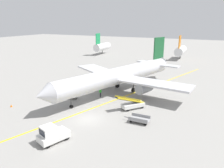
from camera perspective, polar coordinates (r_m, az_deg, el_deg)
ground_plane at (r=32.14m, az=-6.37°, el=-9.26°), size 300.00×300.00×0.00m
taxi_line_yellow at (r=36.58m, az=-3.69°, el=-5.87°), size 25.00×76.18×0.01m
airliner at (r=42.90m, az=2.29°, el=2.35°), size 27.67×34.46×10.10m
pushback_tug at (r=27.05m, az=-15.58°, el=-12.70°), size 2.99×4.03×2.20m
baggage_tug_near_wing at (r=40.88m, az=-10.15°, el=-2.27°), size 2.38×2.72×2.10m
belt_loader_forward_hold at (r=35.45m, az=5.41°, el=-5.32°), size 4.03×4.73×2.59m
baggage_cart_loaded at (r=31.12m, az=7.22°, el=-9.24°), size 3.78×1.63×0.94m
ground_crew_marshaller at (r=40.61m, az=-3.10°, el=-2.18°), size 0.36×0.24×1.70m
ground_crew_wing_walker at (r=40.26m, az=-13.09°, el=-2.77°), size 0.36×0.24×1.70m
safety_cone_nose_left at (r=45.75m, az=-16.83°, el=-1.63°), size 0.36×0.36×0.44m
safety_cone_nose_right at (r=46.81m, az=-3.66°, el=-0.52°), size 0.36×0.36×0.44m
safety_cone_wingtip_left at (r=49.98m, az=-9.73°, el=0.38°), size 0.36×0.36×0.44m
safety_cone_wingtip_right at (r=39.87m, az=-25.10°, el=-5.21°), size 0.36×0.36×0.44m
distant_aircraft_far_left at (r=92.17m, az=-2.63°, el=9.86°), size 3.00×10.10×8.80m
distant_aircraft_mid_left at (r=84.18m, az=17.68°, el=8.47°), size 3.00×10.10×8.80m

